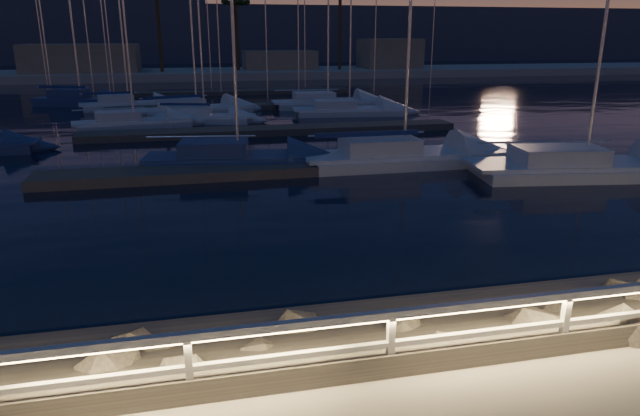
# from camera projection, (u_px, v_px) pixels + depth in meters

# --- Properties ---
(ground) EXTENTS (400.00, 400.00, 0.00)m
(ground) POSITION_uv_depth(u_px,v_px,m) (506.00, 357.00, 9.24)
(ground) COLOR #9D988E
(ground) RESTS_ON ground
(harbor_water) EXTENTS (400.00, 440.00, 0.60)m
(harbor_water) POSITION_uv_depth(u_px,v_px,m) (263.00, 127.00, 38.65)
(harbor_water) COLOR black
(harbor_water) RESTS_ON ground
(guard_rail) EXTENTS (44.11, 0.12, 1.06)m
(guard_rail) POSITION_uv_depth(u_px,v_px,m) (507.00, 314.00, 9.00)
(guard_rail) COLOR silver
(guard_rail) RESTS_ON ground
(floating_docks) EXTENTS (22.00, 36.00, 0.40)m
(floating_docks) POSITION_uv_depth(u_px,v_px,m) (260.00, 116.00, 39.68)
(floating_docks) COLOR #5B534B
(floating_docks) RESTS_ON ground
(far_shore) EXTENTS (160.00, 14.00, 5.20)m
(far_shore) POSITION_uv_depth(u_px,v_px,m) (222.00, 71.00, 78.23)
(far_shore) COLOR #9D988E
(far_shore) RESTS_ON ground
(palm_center) EXTENTS (3.00, 3.00, 9.70)m
(palm_center) POSITION_uv_depth(u_px,v_px,m) (236.00, 5.00, 75.22)
(palm_center) COLOR #453520
(palm_center) RESTS_ON ground
(distant_hills) EXTENTS (230.00, 37.50, 18.00)m
(distant_hills) POSITION_uv_depth(u_px,v_px,m) (106.00, 36.00, 127.93)
(distant_hills) COLOR #333A4E
(distant_hills) RESTS_ON ground
(sailboat_b) EXTENTS (8.27, 3.54, 13.66)m
(sailboat_b) POSITION_uv_depth(u_px,v_px,m) (233.00, 158.00, 24.92)
(sailboat_b) COLOR navy
(sailboat_b) RESTS_ON ground
(sailboat_c) EXTENTS (9.14, 2.83, 15.43)m
(sailboat_c) POSITION_uv_depth(u_px,v_px,m) (399.00, 155.00, 25.43)
(sailboat_c) COLOR silver
(sailboat_c) RESTS_ON ground
(sailboat_d) EXTENTS (9.89, 4.23, 16.20)m
(sailboat_d) POSITION_uv_depth(u_px,v_px,m) (579.00, 165.00, 23.47)
(sailboat_d) COLOR silver
(sailboat_d) RESTS_ON ground
(sailboat_f) EXTENTS (7.51, 3.44, 12.36)m
(sailboat_f) POSITION_uv_depth(u_px,v_px,m) (131.00, 122.00, 35.43)
(sailboat_f) COLOR silver
(sailboat_f) RESTS_ON ground
(sailboat_g) EXTENTS (8.73, 4.79, 14.29)m
(sailboat_g) POSITION_uv_depth(u_px,v_px,m) (194.00, 109.00, 41.53)
(sailboat_g) COLOR silver
(sailboat_g) RESTS_ON ground
(sailboat_i) EXTENTS (8.15, 4.86, 13.52)m
(sailboat_i) POSITION_uv_depth(u_px,v_px,m) (79.00, 100.00, 47.05)
(sailboat_i) COLOR navy
(sailboat_i) RESTS_ON ground
(sailboat_j) EXTENTS (6.83, 3.71, 11.23)m
(sailboat_j) POSITION_uv_depth(u_px,v_px,m) (202.00, 116.00, 38.04)
(sailboat_j) COLOR silver
(sailboat_j) RESTS_ON ground
(sailboat_k) EXTENTS (8.94, 2.92, 15.02)m
(sailboat_k) POSITION_uv_depth(u_px,v_px,m) (325.00, 102.00, 45.61)
(sailboat_k) COLOR silver
(sailboat_k) RESTS_ON ground
(sailboat_l) EXTENTS (8.42, 3.27, 13.89)m
(sailboat_l) POSITION_uv_depth(u_px,v_px,m) (346.00, 109.00, 41.46)
(sailboat_l) COLOR silver
(sailboat_l) RESTS_ON ground
(sailboat_n) EXTENTS (7.54, 3.40, 12.41)m
(sailboat_n) POSITION_uv_depth(u_px,v_px,m) (126.00, 104.00, 44.74)
(sailboat_n) COLOR silver
(sailboat_n) RESTS_ON ground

